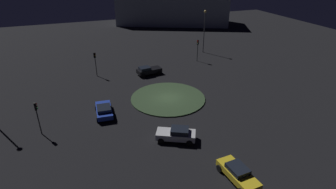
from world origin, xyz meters
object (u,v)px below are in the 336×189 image
(car_yellow, at_px, (238,173))
(car_black, at_px, (148,70))
(store_building, at_px, (173,8))
(traffic_light_west, at_px, (37,112))
(car_blue, at_px, (104,110))
(traffic_light_northeast, at_px, (198,46))
(streetlamp_northeast, at_px, (204,25))
(traffic_light_northwest, at_px, (95,60))
(car_silver, at_px, (177,134))

(car_yellow, bearing_deg, car_black, -4.17)
(car_yellow, xyz_separation_m, store_building, (18.75, 64.14, 3.85))
(traffic_light_west, distance_m, store_building, 61.51)
(car_black, distance_m, car_blue, 14.45)
(traffic_light_northeast, xyz_separation_m, streetlamp_northeast, (3.67, 4.66, 2.69))
(store_building, bearing_deg, traffic_light_west, 79.31)
(traffic_light_west, relative_size, streetlamp_northeast, 0.46)
(streetlamp_northeast, bearing_deg, traffic_light_northwest, -166.36)
(car_black, relative_size, traffic_light_northeast, 1.03)
(traffic_light_northwest, bearing_deg, streetlamp_northeast, 68.91)
(streetlamp_northeast, relative_size, store_building, 0.25)
(car_black, bearing_deg, traffic_light_northwest, 155.83)
(car_silver, bearing_deg, traffic_light_west, 2.29)
(car_silver, height_order, streetlamp_northeast, streetlamp_northeast)
(car_yellow, xyz_separation_m, streetlamp_northeast, (14.31, 34.89, 4.93))
(streetlamp_northeast, height_order, store_building, store_building)
(traffic_light_northwest, xyz_separation_m, traffic_light_northeast, (19.27, 0.90, 0.05))
(car_blue, bearing_deg, streetlamp_northeast, -47.33)
(traffic_light_northwest, bearing_deg, car_silver, -19.93)
(car_silver, distance_m, streetlamp_northeast, 32.70)
(car_black, height_order, car_silver, car_silver)
(traffic_light_northwest, height_order, store_building, store_building)
(traffic_light_northeast, distance_m, traffic_light_west, 31.91)
(traffic_light_northwest, distance_m, traffic_light_west, 17.39)
(car_black, height_order, car_yellow, car_black)
(traffic_light_northeast, bearing_deg, traffic_light_northwest, -47.35)
(car_silver, height_order, traffic_light_west, traffic_light_west)
(store_building, bearing_deg, car_silver, 93.77)
(traffic_light_northeast, xyz_separation_m, traffic_light_west, (-27.47, -16.24, -0.11))
(store_building, bearing_deg, streetlamp_northeast, 106.03)
(car_blue, xyz_separation_m, store_building, (28.23, 48.38, 3.88))
(car_black, bearing_deg, car_yellow, -97.35)
(traffic_light_west, bearing_deg, store_building, 43.59)
(traffic_light_northeast, xyz_separation_m, store_building, (8.11, 33.91, 1.61))
(car_silver, xyz_separation_m, traffic_light_west, (-13.96, 6.48, 2.08))
(car_silver, bearing_deg, traffic_light_northwest, -48.00)
(traffic_light_northwest, height_order, streetlamp_northeast, streetlamp_northeast)
(traffic_light_northeast, height_order, store_building, store_building)
(car_black, height_order, streetlamp_northeast, streetlamp_northeast)
(car_blue, height_order, streetlamp_northeast, streetlamp_northeast)
(car_blue, distance_m, streetlamp_northeast, 30.93)
(traffic_light_northwest, relative_size, streetlamp_northeast, 0.47)
(car_yellow, bearing_deg, car_silver, 16.23)
(traffic_light_northwest, bearing_deg, car_yellow, -18.33)
(car_blue, distance_m, traffic_light_west, 7.86)
(car_blue, bearing_deg, store_building, -26.40)
(car_yellow, height_order, streetlamp_northeast, streetlamp_northeast)
(car_black, xyz_separation_m, traffic_light_northwest, (-8.39, 2.46, 2.16))
(car_black, distance_m, car_silver, 19.54)
(traffic_light_northwest, relative_size, traffic_light_northeast, 0.98)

